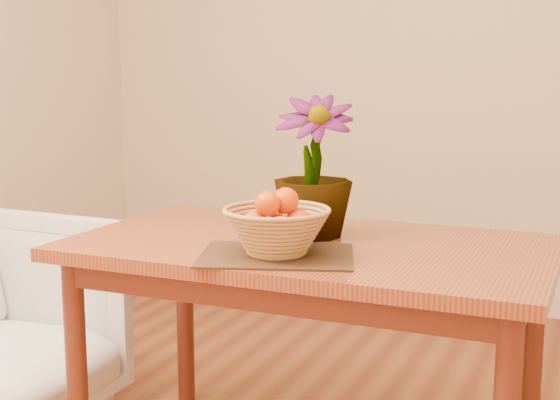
% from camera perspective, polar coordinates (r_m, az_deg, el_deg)
% --- Properties ---
extents(wall_back, '(4.00, 0.02, 2.70)m').
position_cam_1_polar(wall_back, '(4.14, 12.19, 10.66)').
color(wall_back, beige).
rests_on(wall_back, floor).
extents(table, '(1.40, 0.80, 0.75)m').
position_cam_1_polar(table, '(2.33, 2.18, -5.14)').
color(table, brown).
rests_on(table, floor).
extents(placemat, '(0.49, 0.43, 0.01)m').
position_cam_1_polar(placemat, '(2.13, -0.24, -4.07)').
color(placemat, '#3D2916').
rests_on(placemat, table).
extents(wicker_basket, '(0.30, 0.30, 0.12)m').
position_cam_1_polar(wicker_basket, '(2.11, -0.25, -2.42)').
color(wicker_basket, '#B67E4C').
rests_on(wicker_basket, placemat).
extents(orange_pile, '(0.17, 0.17, 0.13)m').
position_cam_1_polar(orange_pile, '(2.10, -0.23, -1.25)').
color(orange_pile, '#D54B03').
rests_on(orange_pile, wicker_basket).
extents(potted_plant, '(0.30, 0.30, 0.43)m').
position_cam_1_polar(potted_plant, '(2.35, 2.44, 2.45)').
color(potted_plant, '#184C15').
rests_on(potted_plant, table).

